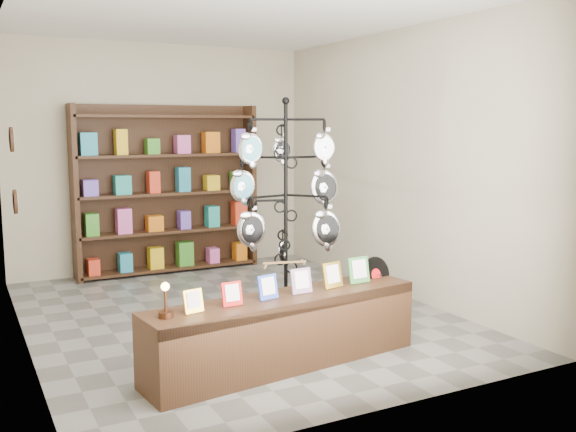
% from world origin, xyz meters
% --- Properties ---
extents(ground, '(5.00, 5.00, 0.00)m').
position_xyz_m(ground, '(0.00, 0.00, 0.00)').
color(ground, slate).
rests_on(ground, ground).
extents(room_envelope, '(5.00, 5.00, 5.00)m').
position_xyz_m(room_envelope, '(0.00, 0.00, 1.85)').
color(room_envelope, '#B8AF94').
rests_on(room_envelope, ground).
extents(display_tree, '(1.18, 1.17, 2.20)m').
position_xyz_m(display_tree, '(0.32, -0.49, 1.27)').
color(display_tree, black).
rests_on(display_tree, ground).
extents(front_shelf, '(2.41, 0.77, 0.84)m').
position_xyz_m(front_shelf, '(-0.19, -1.47, 0.29)').
color(front_shelf, black).
rests_on(front_shelf, ground).
extents(back_shelving, '(2.42, 0.36, 2.20)m').
position_xyz_m(back_shelving, '(0.00, 2.30, 1.03)').
color(back_shelving, black).
rests_on(back_shelving, ground).
extents(wall_clocks, '(0.03, 0.24, 0.84)m').
position_xyz_m(wall_clocks, '(-1.97, 0.80, 1.50)').
color(wall_clocks, black).
rests_on(wall_clocks, ground).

